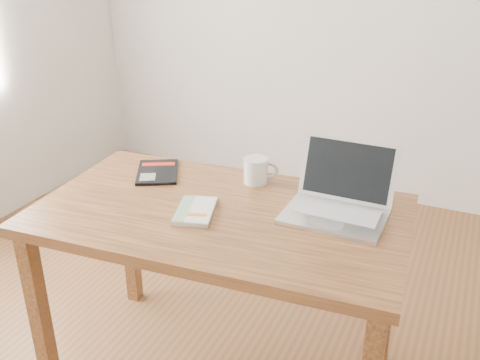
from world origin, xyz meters
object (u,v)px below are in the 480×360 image
at_px(desk, 220,232).
at_px(coffee_mug, 257,170).
at_px(laptop, 339,200).
at_px(white_guidebook, 195,211).
at_px(black_guidebook, 158,172).

distance_m(desk, coffee_mug, 0.30).
height_order(laptop, coffee_mug, laptop).
bearing_deg(desk, laptop, 17.77).
bearing_deg(white_guidebook, desk, 22.47).
relative_size(desk, laptop, 3.94).
height_order(desk, black_guidebook, black_guidebook).
bearing_deg(desk, coffee_mug, 80.07).
bearing_deg(desk, black_guidebook, 149.87).
bearing_deg(black_guidebook, desk, -55.05).
bearing_deg(laptop, white_guidebook, -154.13).
relative_size(desk, white_guidebook, 5.81).
bearing_deg(black_guidebook, laptop, -31.23).
relative_size(desk, coffee_mug, 10.43).
bearing_deg(black_guidebook, white_guidebook, -67.02).
relative_size(white_guidebook, black_guidebook, 0.81).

